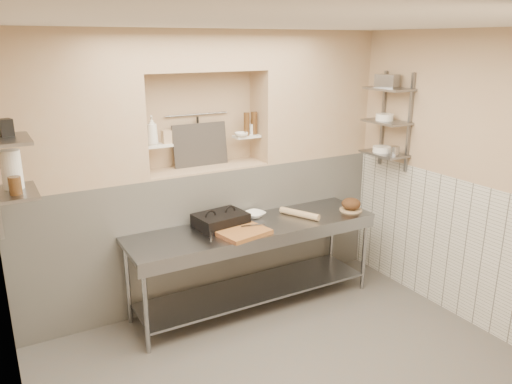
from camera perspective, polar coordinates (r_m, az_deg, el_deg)
floor at (r=4.49m, az=4.35°, el=-20.70°), size 4.00×3.90×0.10m
ceiling at (r=3.57m, az=5.43°, el=19.46°), size 4.00×3.90×0.10m
wall_right at (r=5.18m, az=24.01°, el=1.01°), size 0.10×3.90×2.80m
wall_back at (r=5.49m, az=-6.92°, el=3.20°), size 4.00×0.10×2.80m
backwall_lower at (r=5.48m, az=-5.66°, el=-4.47°), size 4.00×0.40×1.40m
alcove_sill at (r=5.26m, az=-5.88°, el=2.75°), size 1.30×0.40×0.02m
backwall_pillar_left at (r=4.78m, az=-21.02°, el=8.73°), size 1.35×0.40×1.40m
backwall_pillar_right at (r=5.79m, az=6.24°, el=10.96°), size 1.35×0.40×1.40m
backwall_header at (r=5.10m, az=-6.29°, el=15.82°), size 1.30×0.40×0.40m
wainscot_left at (r=3.55m, az=-24.99°, el=-18.95°), size 0.02×3.90×1.40m
wainscot_right at (r=5.35m, az=22.73°, el=-6.30°), size 0.02×3.90×1.40m
alcove_shelf_left at (r=5.03m, az=-11.22°, el=5.24°), size 0.28×0.16×0.02m
alcove_shelf_right at (r=5.41m, az=-1.09°, el=6.37°), size 0.28×0.16×0.02m
utensil_rail at (r=5.31m, az=-6.80°, el=8.80°), size 0.70×0.02×0.02m
hanging_steel at (r=5.32m, az=-6.65°, el=6.96°), size 0.02×0.02×0.30m
splash_panel at (r=5.30m, az=-6.39°, el=5.39°), size 0.60×0.08×0.45m
wall_shelf_left_lower at (r=4.14m, az=-25.79°, el=-0.05°), size 0.30×0.50×0.02m
wall_shelf_left_upper at (r=4.05m, az=-26.50°, el=5.37°), size 0.30×0.50×0.03m
shelf_rail_right_a at (r=5.85m, az=14.30°, el=8.14°), size 0.03×0.03×1.05m
shelf_rail_right_b at (r=5.57m, az=17.13°, el=7.50°), size 0.03×0.03×1.05m
wall_shelf_right_lower at (r=5.67m, az=14.43°, el=4.27°), size 0.30×0.50×0.02m
wall_shelf_right_mid at (r=5.61m, az=14.69°, el=7.76°), size 0.30×0.50×0.02m
wall_shelf_right_upper at (r=5.57m, az=14.96°, el=11.31°), size 0.30×0.50×0.03m
prep_table at (r=5.14m, az=-0.19°, el=-6.54°), size 2.60×0.70×0.90m
panini_press at (r=5.01m, az=-4.06°, el=-3.23°), size 0.54×0.42×0.13m
cutting_board at (r=4.80m, az=-1.33°, el=-4.69°), size 0.52×0.41×0.04m
knife_blade at (r=4.92m, az=-0.34°, el=-3.82°), size 0.24×0.08×0.01m
tongs at (r=4.64m, az=-5.14°, el=-5.08°), size 0.12×0.23×0.02m
mixing_bowl at (r=5.28m, az=-0.18°, el=-2.60°), size 0.27×0.27×0.05m
rolling_pin at (r=5.30m, az=4.99°, el=-2.48°), size 0.26×0.44×0.07m
bread_board at (r=5.59m, az=10.78°, el=-2.00°), size 0.25×0.25×0.01m
bread_loaf at (r=5.56m, az=10.82°, el=-1.32°), size 0.21×0.21×0.13m
bottle_soap at (r=4.96m, az=-11.80°, el=6.89°), size 0.14×0.14×0.29m
jar_alcove at (r=5.04m, az=-10.19°, el=6.23°), size 0.09×0.09×0.13m
bowl_alcove at (r=5.32m, az=-1.69°, el=6.57°), size 0.16×0.16×0.05m
condiment_a at (r=5.45m, az=-0.24°, el=7.89°), size 0.07×0.07×0.25m
condiment_b at (r=5.38m, az=-1.08°, el=7.78°), size 0.06×0.06×0.25m
condiment_c at (r=5.46m, az=-0.49°, el=7.20°), size 0.07×0.07×0.11m
jug_left at (r=4.17m, az=-26.15°, el=2.33°), size 0.15×0.15×0.30m
jar_left at (r=4.02m, az=-25.82°, el=0.67°), size 0.09×0.09×0.13m
box_left_upper at (r=4.12m, az=-26.71°, el=6.59°), size 0.11×0.11×0.13m
bowl_right at (r=5.69m, az=14.20°, el=4.77°), size 0.20×0.20×0.06m
canister_right at (r=5.55m, az=15.59°, el=4.56°), size 0.10×0.10×0.10m
bowl_right_mid at (r=5.63m, az=14.48°, el=8.29°), size 0.19×0.19×0.07m
basket_right at (r=5.59m, az=14.77°, el=12.18°), size 0.24×0.27×0.14m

